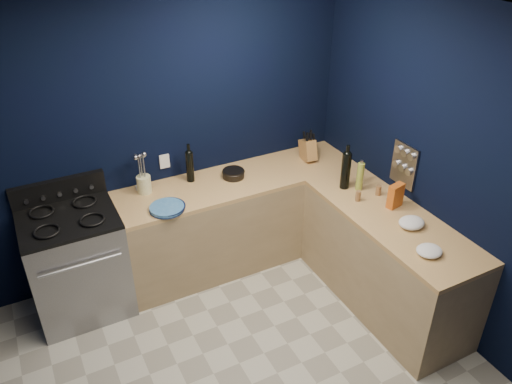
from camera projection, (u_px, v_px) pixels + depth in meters
ceiling at (250, 30)px, 2.46m from camera, size 3.50×3.50×0.02m
wall_back at (161, 138)px, 4.47m from camera, size 3.50×0.02×2.60m
wall_right at (459, 181)px, 3.82m from camera, size 0.02×3.50×2.60m
cab_back at (240, 220)px, 4.91m from camera, size 2.30×0.63×0.86m
top_back at (239, 180)px, 4.68m from camera, size 2.30×0.63×0.04m
cab_right at (385, 262)px, 4.36m from camera, size 0.63×1.67×0.86m
top_right at (392, 219)px, 4.13m from camera, size 0.63×1.67×0.04m
gas_range at (78, 265)px, 4.28m from camera, size 0.76×0.66×0.92m
oven_door at (86, 289)px, 4.05m from camera, size 0.59×0.02×0.42m
cooktop at (67, 219)px, 4.04m from camera, size 0.76×0.66×0.03m
backguard at (58, 190)px, 4.21m from camera, size 0.76×0.06×0.20m
spice_panel at (404, 165)px, 4.29m from camera, size 0.02×0.28×0.38m
wall_outlet at (164, 161)px, 4.57m from camera, size 0.09×0.02×0.13m
plate_stack at (167, 208)px, 4.20m from camera, size 0.29×0.29×0.04m
ramekin at (140, 187)px, 4.50m from camera, size 0.09×0.09×0.03m
utensil_crock at (144, 184)px, 4.42m from camera, size 0.16×0.16×0.16m
wine_bottle_back at (190, 167)px, 4.56m from camera, size 0.09×0.09×0.29m
lemon_basket at (233, 174)px, 4.66m from camera, size 0.25×0.25×0.08m
knife_block at (308, 150)px, 4.94m from camera, size 0.13×0.25×0.25m
wine_bottle_right at (346, 171)px, 4.44m from camera, size 0.10×0.10×0.34m
oil_bottle at (360, 177)px, 4.42m from camera, size 0.08×0.08×0.26m
spice_jar_near at (358, 196)px, 4.31m from camera, size 0.06×0.06×0.10m
spice_jar_far at (378, 190)px, 4.39m from camera, size 0.05×0.05×0.09m
crouton_bag at (396, 196)px, 4.20m from camera, size 0.15×0.10×0.21m
towel_front at (412, 223)px, 3.99m from camera, size 0.25×0.23×0.07m
towel_end at (429, 251)px, 3.69m from camera, size 0.24×0.23×0.06m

